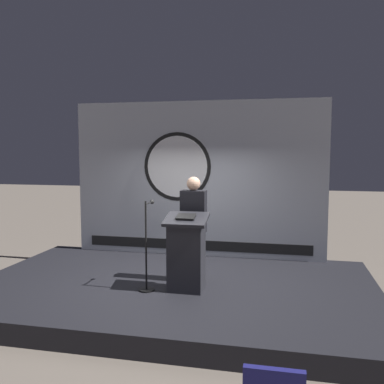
{
  "coord_description": "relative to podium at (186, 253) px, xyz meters",
  "views": [
    {
      "loc": [
        1.72,
        -6.43,
        2.43
      ],
      "look_at": [
        0.28,
        0.09,
        1.77
      ],
      "focal_mm": 39.71,
      "sensor_mm": 36.0,
      "label": 1
    }
  ],
  "objects": [
    {
      "name": "ground_plane",
      "position": [
        -0.28,
        0.31,
        -0.87
      ],
      "size": [
        40.0,
        40.0,
        0.0
      ],
      "primitive_type": "plane",
      "color": "#6B6056"
    },
    {
      "name": "stage_platform",
      "position": [
        -0.28,
        0.31,
        -0.72
      ],
      "size": [
        6.4,
        4.0,
        0.3
      ],
      "primitive_type": "cube",
      "color": "black",
      "rests_on": "ground"
    },
    {
      "name": "banner_display",
      "position": [
        -0.3,
        2.15,
        0.97
      ],
      "size": [
        5.05,
        0.12,
        3.09
      ],
      "color": "#B2B7C1",
      "rests_on": "stage_platform"
    },
    {
      "name": "podium",
      "position": [
        0.0,
        0.0,
        0.0
      ],
      "size": [
        0.64,
        0.5,
        1.18
      ],
      "color": "#26262B",
      "rests_on": "stage_platform"
    },
    {
      "name": "speaker_person",
      "position": [
        0.01,
        0.48,
        0.3
      ],
      "size": [
        0.4,
        0.26,
        1.7
      ],
      "color": "black",
      "rests_on": "stage_platform"
    },
    {
      "name": "microphone_stand",
      "position": [
        -0.59,
        -0.11,
        -0.1
      ],
      "size": [
        0.24,
        0.47,
        1.37
      ],
      "color": "black",
      "rests_on": "stage_platform"
    }
  ]
}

